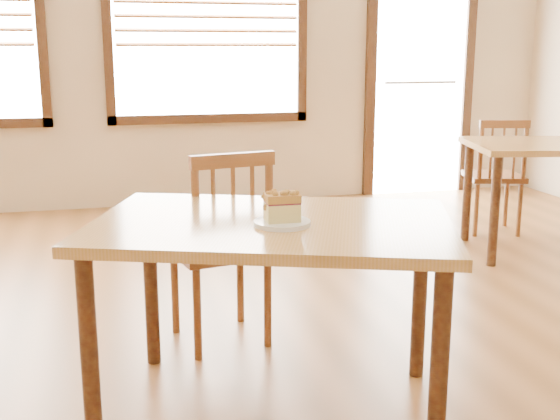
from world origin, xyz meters
name	(u,v)px	position (x,y,z in m)	size (l,w,h in m)	color
entry_door	(420,67)	(2.30, 3.98, 1.20)	(1.08, 0.06, 2.29)	white
cafe_table_main	(272,244)	(-0.05, 0.20, 0.66)	(1.50, 1.25, 0.75)	#AC7C43
cafe_chair_main	(222,246)	(-0.12, 0.87, 0.47)	(0.49, 0.49, 0.93)	brown
cafe_table_second	(557,159)	(2.30, 1.83, 0.64)	(1.28, 1.00, 0.75)	#AC7C43
cafe_chair_second	(495,175)	(2.20, 2.40, 0.44)	(0.48, 0.48, 0.87)	brown
plate	(282,223)	(-0.03, 0.12, 0.76)	(0.20, 0.20, 0.02)	white
cake_slice	(282,205)	(-0.03, 0.12, 0.82)	(0.13, 0.09, 0.11)	#E8D683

